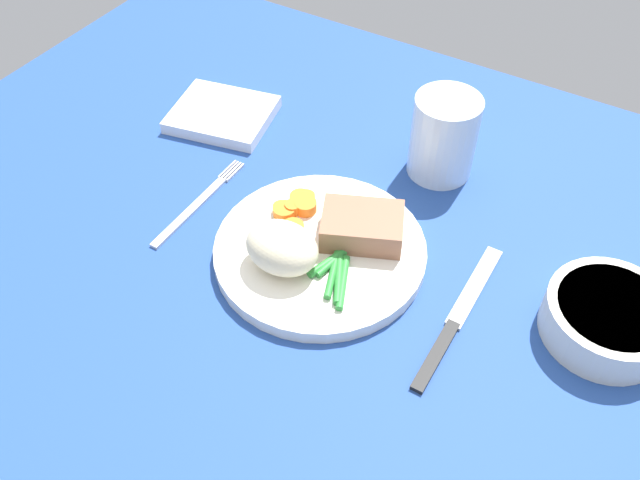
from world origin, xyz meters
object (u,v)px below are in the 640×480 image
(dinner_plate, at_px, (320,251))
(knife, at_px, (457,318))
(salad_bowl, at_px, (608,317))
(water_glass, at_px, (443,141))
(meat_portion, at_px, (362,226))
(fork, at_px, (199,203))
(napkin, at_px, (222,115))

(dinner_plate, height_order, knife, dinner_plate)
(salad_bowl, bearing_deg, water_glass, 149.50)
(knife, distance_m, salad_bowl, 0.15)
(meat_portion, height_order, salad_bowl, meat_portion)
(fork, height_order, napkin, napkin)
(water_glass, bearing_deg, napkin, -169.38)
(water_glass, bearing_deg, knife, -61.34)
(knife, xyz_separation_m, napkin, (-0.40, 0.15, 0.01))
(meat_portion, distance_m, napkin, 0.29)
(knife, relative_size, salad_bowl, 1.63)
(knife, relative_size, napkin, 1.60)
(meat_portion, distance_m, knife, 0.14)
(fork, distance_m, napkin, 0.16)
(dinner_plate, distance_m, water_glass, 0.21)
(dinner_plate, xyz_separation_m, napkin, (-0.24, 0.14, 0.00))
(fork, relative_size, knife, 0.81)
(napkin, bearing_deg, meat_portion, -21.81)
(meat_portion, height_order, knife, meat_portion)
(fork, distance_m, knife, 0.33)
(meat_portion, xyz_separation_m, knife, (0.13, -0.04, -0.03))
(meat_portion, xyz_separation_m, fork, (-0.20, -0.04, -0.03))
(knife, bearing_deg, fork, 177.67)
(dinner_plate, xyz_separation_m, water_glass, (0.05, 0.20, 0.04))
(knife, distance_m, water_glass, 0.23)
(fork, bearing_deg, knife, -1.19)
(meat_portion, height_order, water_glass, water_glass)
(fork, relative_size, water_glass, 1.60)
(dinner_plate, height_order, water_glass, water_glass)
(water_glass, xyz_separation_m, napkin, (-0.29, -0.05, -0.04))
(knife, bearing_deg, napkin, 157.58)
(meat_portion, relative_size, napkin, 0.68)
(fork, xyz_separation_m, water_glass, (0.22, 0.20, 0.04))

